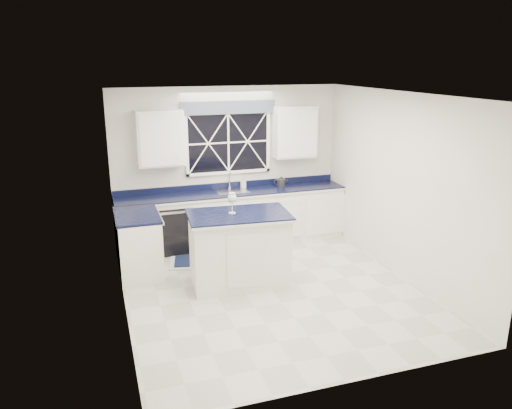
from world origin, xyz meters
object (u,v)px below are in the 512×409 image
object	(u,v)px
faucet	(230,180)
island	(239,248)
kettle	(281,181)
soap_bottle	(243,183)
dishwasher	(171,227)
wine_glass	(232,199)

from	to	relation	value
faucet	island	bearing A→B (deg)	-101.45
faucet	kettle	distance (m)	0.94
kettle	island	bearing A→B (deg)	-108.09
island	soap_bottle	distance (m)	1.99
dishwasher	soap_bottle	world-z (taller)	soap_bottle
soap_bottle	wine_glass	bearing A→B (deg)	-111.43
island	wine_glass	xyz separation A→B (m)	(-0.08, 0.04, 0.73)
faucet	island	xyz separation A→B (m)	(-0.36, -1.79, -0.57)
dishwasher	kettle	xyz separation A→B (m)	(2.03, 0.11, 0.61)
dishwasher	island	bearing A→B (deg)	-65.28
dishwasher	soap_bottle	distance (m)	1.50
dishwasher	kettle	bearing A→B (deg)	3.05
island	wine_glass	bearing A→B (deg)	156.28
dishwasher	soap_bottle	size ratio (longest dim) A/B	4.56
faucet	soap_bottle	bearing A→B (deg)	5.80
wine_glass	soap_bottle	bearing A→B (deg)	68.57
faucet	kettle	size ratio (longest dim) A/B	1.23
dishwasher	island	world-z (taller)	island
island	kettle	bearing A→B (deg)	57.46
dishwasher	soap_bottle	xyz separation A→B (m)	(1.35, 0.22, 0.62)
kettle	soap_bottle	size ratio (longest dim) A/B	1.37
dishwasher	island	size ratio (longest dim) A/B	0.56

